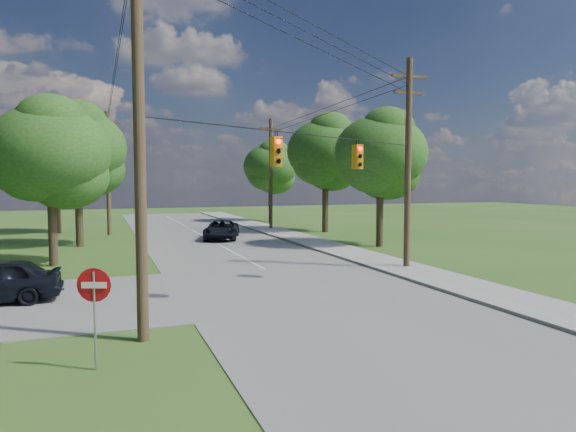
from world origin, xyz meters
name	(u,v)px	position (x,y,z in m)	size (l,w,h in m)	color
ground	(302,328)	(0.00, 0.00, 0.00)	(140.00, 140.00, 0.00)	#2F571D
main_road	(302,290)	(2.00, 5.00, 0.01)	(10.00, 100.00, 0.03)	gray
sidewalk_east	(440,278)	(8.70, 5.00, 0.06)	(2.60, 100.00, 0.12)	#AAA69F
pole_sw	(139,115)	(-4.60, 0.40, 6.23)	(2.00, 0.32, 12.00)	#4D3A28
pole_ne	(408,160)	(8.90, 8.00, 5.47)	(2.00, 0.32, 10.50)	#4D3A28
pole_north_e	(271,173)	(8.90, 30.00, 5.13)	(2.00, 0.32, 10.00)	#4D3A28
pole_north_w	(108,172)	(-5.00, 30.00, 5.13)	(2.00, 0.32, 10.00)	#4D3A28
power_lines	(246,88)	(1.50, 11.54, 9.15)	(13.93, 29.62, 4.93)	black
traffic_signals	(321,154)	(2.55, 4.43, 5.50)	(4.91, 3.27, 1.05)	orange
tree_w_near	(50,152)	(-8.00, 15.00, 5.92)	(6.00, 6.00, 8.40)	#463623
tree_w_mid	(77,148)	(-7.00, 23.00, 6.58)	(6.40, 6.40, 9.22)	#463623
tree_w_far	(56,159)	(-9.00, 33.00, 6.25)	(6.00, 6.00, 8.73)	#463623
tree_e_near	(381,153)	(12.00, 16.00, 6.25)	(6.20, 6.20, 8.81)	#463623
tree_e_mid	(326,152)	(12.50, 26.00, 6.91)	(6.60, 6.60, 9.64)	#463623
tree_e_far	(271,167)	(11.50, 38.00, 5.92)	(5.80, 5.80, 8.32)	#463623
car_main_north	(222,230)	(2.90, 23.66, 0.74)	(2.37, 5.14, 1.43)	black
do_not_enter_sign	(94,296)	(-5.82, -1.50, 1.77)	(0.76, 0.33, 2.43)	gray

